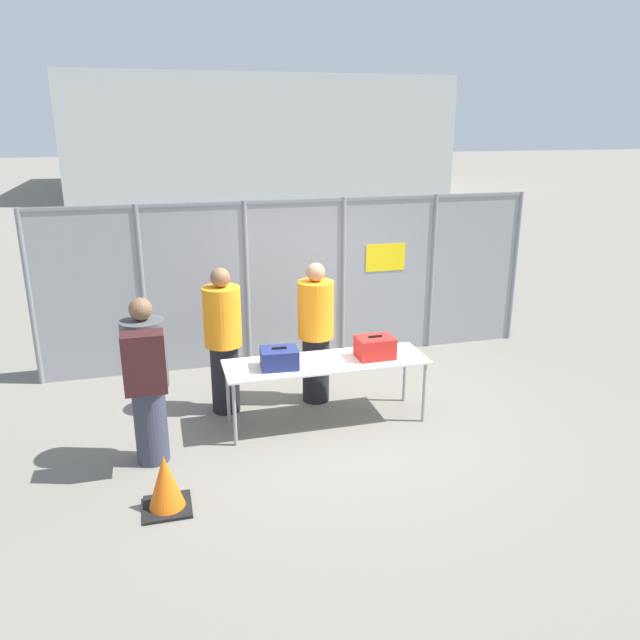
% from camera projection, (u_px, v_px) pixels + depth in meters
% --- Properties ---
extents(ground_plane, '(120.00, 120.00, 0.00)m').
position_uv_depth(ground_plane, '(337.00, 421.00, 7.28)').
color(ground_plane, slate).
extents(fence_section, '(7.07, 0.07, 2.33)m').
position_uv_depth(fence_section, '(297.00, 278.00, 8.84)').
color(fence_section, gray).
rests_on(fence_section, ground_plane).
extents(inspection_table, '(2.31, 0.70, 0.76)m').
position_uv_depth(inspection_table, '(326.00, 365.00, 7.07)').
color(inspection_table, silver).
rests_on(inspection_table, ground_plane).
extents(suitcase_navy, '(0.43, 0.35, 0.24)m').
position_uv_depth(suitcase_navy, '(279.00, 358.00, 6.84)').
color(suitcase_navy, navy).
rests_on(suitcase_navy, inspection_table).
extents(suitcase_red, '(0.42, 0.32, 0.27)m').
position_uv_depth(suitcase_red, '(375.00, 347.00, 7.13)').
color(suitcase_red, red).
rests_on(suitcase_red, inspection_table).
extents(traveler_hooded, '(0.43, 0.67, 1.75)m').
position_uv_depth(traveler_hooded, '(146.00, 377.00, 6.11)').
color(traveler_hooded, '#383D4C').
rests_on(traveler_hooded, ground_plane).
extents(security_worker_near, '(0.44, 0.44, 1.76)m').
position_uv_depth(security_worker_near, '(316.00, 331.00, 7.58)').
color(security_worker_near, black).
rests_on(security_worker_near, ground_plane).
extents(security_worker_far, '(0.44, 0.44, 1.77)m').
position_uv_depth(security_worker_far, '(223.00, 339.00, 7.29)').
color(security_worker_far, black).
rests_on(security_worker_far, ground_plane).
extents(utility_trailer, '(4.05, 1.92, 0.74)m').
position_uv_depth(utility_trailer, '(363.00, 298.00, 10.81)').
color(utility_trailer, white).
rests_on(utility_trailer, ground_plane).
extents(distant_hangar, '(17.03, 13.16, 5.28)m').
position_uv_depth(distant_hangar, '(247.00, 135.00, 32.45)').
color(distant_hangar, '#B2B7B2').
rests_on(distant_hangar, ground_plane).
extents(traffic_cone, '(0.43, 0.43, 0.54)m').
position_uv_depth(traffic_cone, '(166.00, 485.00, 5.57)').
color(traffic_cone, black).
rests_on(traffic_cone, ground_plane).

